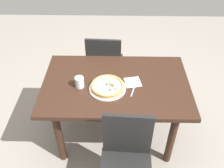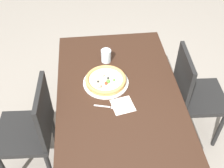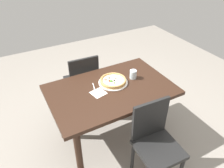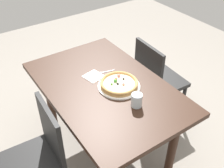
{
  "view_description": "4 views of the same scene",
  "coord_description": "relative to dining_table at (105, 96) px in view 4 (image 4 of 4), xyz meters",
  "views": [
    {
      "loc": [
        -0.0,
        -1.72,
        2.22
      ],
      "look_at": [
        -0.04,
        -0.04,
        0.78
      ],
      "focal_mm": 39.98,
      "sensor_mm": 36.0,
      "label": 1
    },
    {
      "loc": [
        1.33,
        -0.19,
        2.15
      ],
      "look_at": [
        -0.04,
        -0.04,
        0.78
      ],
      "focal_mm": 44.21,
      "sensor_mm": 36.0,
      "label": 2
    },
    {
      "loc": [
        0.89,
        1.65,
        2.13
      ],
      "look_at": [
        -0.04,
        -0.04,
        0.78
      ],
      "focal_mm": 34.68,
      "sensor_mm": 36.0,
      "label": 3
    },
    {
      "loc": [
        -1.38,
        0.87,
        2.02
      ],
      "look_at": [
        -0.04,
        -0.04,
        0.78
      ],
      "focal_mm": 42.65,
      "sensor_mm": 36.0,
      "label": 4
    }
  ],
  "objects": [
    {
      "name": "dining_table",
      "position": [
        0.0,
        0.0,
        0.0
      ],
      "size": [
        1.33,
        0.85,
        0.76
      ],
      "color": "#331E14",
      "rests_on": "ground"
    },
    {
      "name": "fork",
      "position": [
        0.16,
        -0.08,
        0.11
      ],
      "size": [
        0.06,
        0.16,
        0.0
      ],
      "rotation": [
        0.0,
        0.0,
        1.31
      ],
      "color": "silver",
      "rests_on": "dining_table"
    },
    {
      "name": "plate",
      "position": [
        -0.07,
        -0.08,
        0.11
      ],
      "size": [
        0.33,
        0.33,
        0.01
      ],
      "primitive_type": "cylinder",
      "color": "white",
      "rests_on": "dining_table"
    },
    {
      "name": "ground_plane",
      "position": [
        0.0,
        0.0,
        -0.65
      ],
      "size": [
        6.0,
        6.0,
        0.0
      ],
      "primitive_type": "plane",
      "color": "gray"
    },
    {
      "name": "napkin",
      "position": [
        0.15,
        0.01,
        0.11
      ],
      "size": [
        0.17,
        0.17,
        0.0
      ],
      "primitive_type": "cube",
      "rotation": [
        0.0,
        0.0,
        0.21
      ],
      "color": "white",
      "rests_on": "dining_table"
    },
    {
      "name": "chair_near",
      "position": [
        0.09,
        -0.64,
        -0.15
      ],
      "size": [
        0.42,
        0.42,
        0.9
      ],
      "rotation": [
        0.0,
        0.0,
        3.09
      ],
      "color": "black",
      "rests_on": "ground"
    },
    {
      "name": "chair_far",
      "position": [
        -0.13,
        0.64,
        -0.15
      ],
      "size": [
        0.42,
        0.42,
        0.9
      ],
      "rotation": [
        0.0,
        0.0,
        -0.05
      ],
      "color": "black",
      "rests_on": "ground"
    },
    {
      "name": "pizza",
      "position": [
        -0.07,
        -0.08,
        0.14
      ],
      "size": [
        0.29,
        0.29,
        0.05
      ],
      "color": "tan",
      "rests_on": "plate"
    },
    {
      "name": "drinking_glass",
      "position": [
        -0.32,
        -0.06,
        0.16
      ],
      "size": [
        0.08,
        0.08,
        0.1
      ],
      "primitive_type": "cylinder",
      "color": "silver",
      "rests_on": "dining_table"
    }
  ]
}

